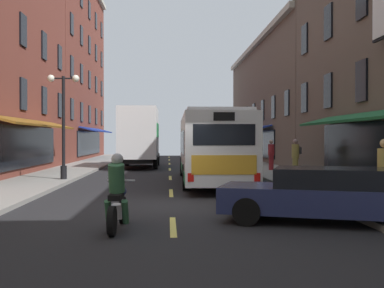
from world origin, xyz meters
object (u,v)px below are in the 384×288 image
at_px(street_lamp_twin, 63,121).
at_px(sedan_near, 326,195).
at_px(box_truck, 140,137).
at_px(sedan_mid, 144,153).
at_px(motorcycle_rider, 117,197).
at_px(pedestrian_near, 296,156).
at_px(pedestrian_far, 271,154).
at_px(transit_bus, 211,147).
at_px(pedestrian_rear, 384,171).

bearing_deg(street_lamp_twin, sedan_near, -51.88).
xyz_separation_m(box_truck, sedan_near, (5.57, -20.94, -1.37)).
distance_m(sedan_near, sedan_mid, 31.16).
relative_size(sedan_near, motorcycle_rider, 2.45).
distance_m(box_truck, pedestrian_near, 12.17).
relative_size(motorcycle_rider, pedestrian_far, 1.18).
relative_size(transit_bus, street_lamp_twin, 2.41).
bearing_deg(street_lamp_twin, motorcycle_rider, -72.23).
distance_m(transit_bus, street_lamp_twin, 6.74).
bearing_deg(sedan_near, box_truck, 104.90).
bearing_deg(sedan_near, pedestrian_near, 77.93).
bearing_deg(pedestrian_rear, motorcycle_rider, -38.62).
distance_m(pedestrian_near, pedestrian_rear, 10.34).
distance_m(transit_bus, pedestrian_rear, 9.51).
height_order(motorcycle_rider, pedestrian_far, pedestrian_far).
bearing_deg(transit_bus, pedestrian_rear, -65.67).
height_order(sedan_near, street_lamp_twin, street_lamp_twin).
bearing_deg(street_lamp_twin, transit_bus, -3.93).
relative_size(motorcycle_rider, street_lamp_twin, 0.44).
distance_m(box_truck, street_lamp_twin, 10.65).
bearing_deg(transit_bus, street_lamp_twin, 176.07).
bearing_deg(sedan_mid, motorcycle_rider, -88.10).
xyz_separation_m(sedan_mid, pedestrian_far, (8.12, -14.35, 0.38)).
relative_size(box_truck, sedan_mid, 1.50).
height_order(box_truck, pedestrian_far, box_truck).
bearing_deg(pedestrian_rear, sedan_near, -19.43).
xyz_separation_m(pedestrian_far, street_lamp_twin, (-10.70, -5.57, 1.72)).
relative_size(motorcycle_rider, pedestrian_rear, 1.14).
relative_size(sedan_near, pedestrian_near, 2.81).
relative_size(sedan_mid, pedestrian_rear, 2.60).
height_order(sedan_mid, street_lamp_twin, street_lamp_twin).
height_order(pedestrian_near, street_lamp_twin, street_lamp_twin).
relative_size(box_truck, pedestrian_near, 3.96).
bearing_deg(motorcycle_rider, box_truck, 92.10).
distance_m(sedan_near, motorcycle_rider, 4.81).
xyz_separation_m(transit_bus, sedan_near, (1.77, -10.24, -0.94)).
distance_m(pedestrian_near, street_lamp_twin, 11.13).
xyz_separation_m(box_truck, pedestrian_far, (7.87, -4.67, -1.00)).
xyz_separation_m(sedan_near, motorcycle_rider, (-4.78, -0.58, 0.04)).
xyz_separation_m(transit_bus, pedestrian_rear, (3.91, -8.65, -0.52)).
distance_m(box_truck, motorcycle_rider, 21.57).
bearing_deg(pedestrian_near, box_truck, 6.91).
distance_m(sedan_mid, street_lamp_twin, 20.20).
xyz_separation_m(pedestrian_near, pedestrian_rear, (-0.41, -10.33, -0.01)).
height_order(transit_bus, sedan_mid, transit_bus).
bearing_deg(box_truck, sedan_near, -75.10).
bearing_deg(transit_bus, pedestrian_far, 55.94).
xyz_separation_m(pedestrian_near, street_lamp_twin, (-10.94, -1.22, 1.66)).
height_order(motorcycle_rider, pedestrian_rear, pedestrian_rear).
distance_m(sedan_mid, pedestrian_far, 16.49).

